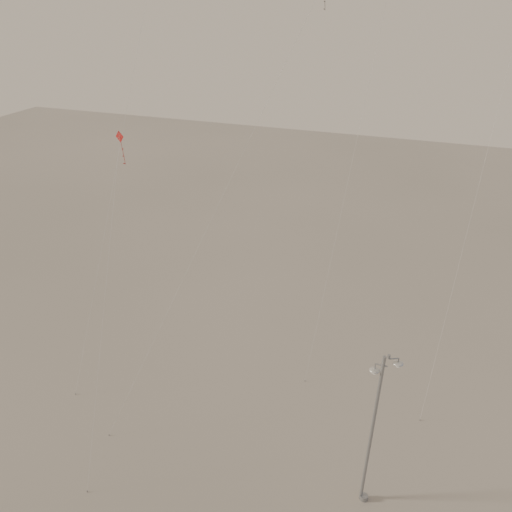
% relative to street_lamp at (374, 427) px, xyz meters
% --- Properties ---
extents(ground, '(160.00, 160.00, 0.00)m').
position_rel_street_lamp_xyz_m(ground, '(-9.30, 0.59, -5.25)').
color(ground, gray).
rests_on(ground, ground).
extents(street_lamp, '(1.57, 0.72, 9.85)m').
position_rel_street_lamp_xyz_m(street_lamp, '(0.00, 0.00, 0.00)').
color(street_lamp, gray).
rests_on(street_lamp, ground).
extents(kite_0, '(0.88, 17.28, 31.85)m').
position_rel_street_lamp_xyz_m(kite_0, '(-20.29, 14.66, 18.54)').
color(kite_0, maroon).
rests_on(kite_0, ground).
extents(kite_1, '(9.03, 15.30, 26.12)m').
position_rel_street_lamp_xyz_m(kite_1, '(-9.76, 10.11, 13.39)').
color(kite_1, black).
rests_on(kite_1, ground).
extents(kite_3, '(1.38, 8.60, 18.48)m').
position_rel_street_lamp_xyz_m(kite_3, '(-15.50, 1.42, 8.62)').
color(kite_3, maroon).
rests_on(kite_3, ground).
extents(kite_4, '(2.00, 6.81, 24.89)m').
position_rel_street_lamp_xyz_m(kite_4, '(3.51, 12.25, 12.95)').
color(kite_4, black).
rests_on(kite_4, ground).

